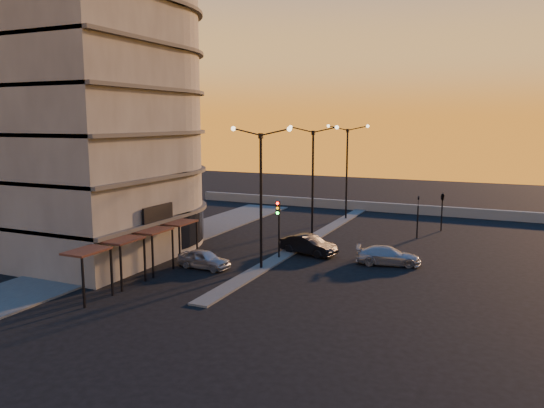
{
  "coord_description": "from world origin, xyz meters",
  "views": [
    {
      "loc": [
        14.8,
        -31.15,
        9.87
      ],
      "look_at": [
        -1.77,
        5.71,
        3.51
      ],
      "focal_mm": 35.0,
      "sensor_mm": 36.0,
      "label": 1
    }
  ],
  "objects_px": {
    "streetlamp_mid": "(313,173)",
    "car_wagon": "(388,256)",
    "traffic_light_main": "(278,220)",
    "car_hatchback": "(204,259)",
    "car_sedan": "(309,245)"
  },
  "relations": [
    {
      "from": "streetlamp_mid",
      "to": "car_wagon",
      "type": "relative_size",
      "value": 2.17
    },
    {
      "from": "traffic_light_main",
      "to": "streetlamp_mid",
      "type": "bearing_deg",
      "value": 90.0
    },
    {
      "from": "car_hatchback",
      "to": "car_wagon",
      "type": "bearing_deg",
      "value": -58.01
    },
    {
      "from": "traffic_light_main",
      "to": "car_wagon",
      "type": "distance_m",
      "value": 8.05
    },
    {
      "from": "traffic_light_main",
      "to": "car_wagon",
      "type": "height_order",
      "value": "traffic_light_main"
    },
    {
      "from": "streetlamp_mid",
      "to": "car_wagon",
      "type": "bearing_deg",
      "value": -35.41
    },
    {
      "from": "streetlamp_mid",
      "to": "car_hatchback",
      "type": "height_order",
      "value": "streetlamp_mid"
    },
    {
      "from": "car_sedan",
      "to": "car_wagon",
      "type": "distance_m",
      "value": 6.04
    },
    {
      "from": "car_hatchback",
      "to": "car_sedan",
      "type": "relative_size",
      "value": 0.85
    },
    {
      "from": "car_hatchback",
      "to": "car_sedan",
      "type": "distance_m",
      "value": 8.25
    },
    {
      "from": "streetlamp_mid",
      "to": "traffic_light_main",
      "type": "bearing_deg",
      "value": -90.0
    },
    {
      "from": "traffic_light_main",
      "to": "car_hatchback",
      "type": "relative_size",
      "value": 1.14
    },
    {
      "from": "car_sedan",
      "to": "car_hatchback",
      "type": "bearing_deg",
      "value": 155.33
    },
    {
      "from": "car_hatchback",
      "to": "car_wagon",
      "type": "height_order",
      "value": "car_wagon"
    },
    {
      "from": "car_hatchback",
      "to": "car_sedan",
      "type": "xyz_separation_m",
      "value": [
        5.14,
        6.46,
        0.08
      ]
    }
  ]
}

